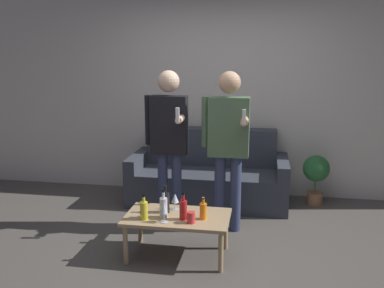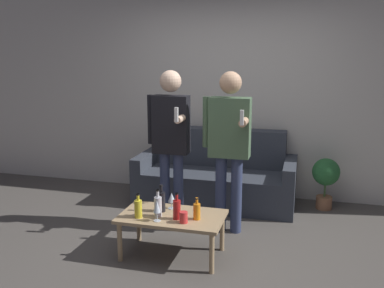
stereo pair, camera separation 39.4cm
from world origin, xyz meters
name	(u,v)px [view 2 (the right image)]	position (x,y,z in m)	size (l,w,h in m)	color
ground_plane	(191,257)	(0.00, 0.00, 0.00)	(16.00, 16.00, 0.00)	#514C47
wall_back	(230,91)	(0.00, 1.94, 1.35)	(8.00, 0.06, 2.70)	silver
couch	(216,177)	(-0.09, 1.54, 0.31)	(1.93, 0.83, 0.89)	#383D47
coffee_table	(172,220)	(-0.17, -0.01, 0.35)	(0.95, 0.55, 0.40)	tan
bottle_orange	(197,211)	(0.07, -0.05, 0.48)	(0.06, 0.06, 0.20)	orange
bottle_green	(161,201)	(-0.30, 0.05, 0.50)	(0.07, 0.07, 0.26)	black
bottle_dark	(177,209)	(-0.10, -0.09, 0.49)	(0.07, 0.07, 0.24)	#B21E1E
bottle_yellow	(138,208)	(-0.45, -0.14, 0.49)	(0.07, 0.07, 0.22)	yellow
bottle_red	(158,206)	(-0.29, -0.07, 0.50)	(0.07, 0.07, 0.25)	silver
wine_glass_near	(172,198)	(-0.23, 0.15, 0.50)	(0.07, 0.07, 0.15)	silver
wine_glass_far	(157,207)	(-0.26, -0.18, 0.53)	(0.07, 0.07, 0.19)	silver
cup_on_table	(184,217)	(-0.02, -0.15, 0.45)	(0.07, 0.07, 0.10)	red
person_standing_left	(171,135)	(-0.40, 0.67, 1.00)	(0.44, 0.42, 1.67)	navy
person_standing_right	(229,139)	(0.22, 0.67, 0.99)	(0.48, 0.43, 1.67)	navy
potted_plant	(326,176)	(1.22, 1.62, 0.41)	(0.32, 0.32, 0.62)	#936042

